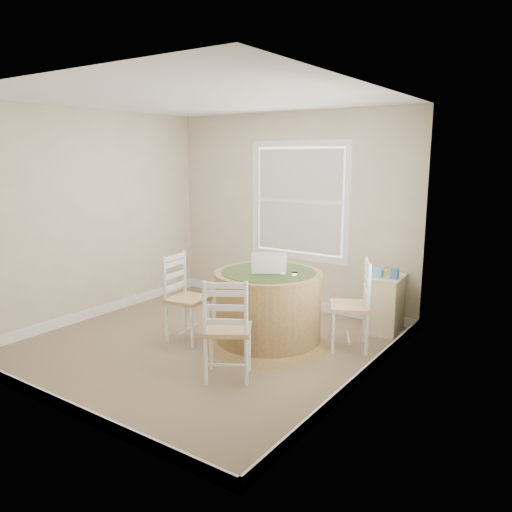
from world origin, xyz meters
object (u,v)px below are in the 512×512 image
Objects in this scene: chair_near at (228,329)px; chair_left at (188,299)px; laptop at (269,269)px; corner_chest at (385,303)px; round_table at (268,306)px; chair_right at (350,306)px.

chair_left is at bearing -60.24° from chair_near.
laptop is 0.70× the size of corner_chest.
chair_near is at bearing -101.28° from round_table.
chair_right reaches higher than corner_chest.
chair_right is at bearing -104.82° from corner_chest.
laptop reaches higher than round_table.
laptop reaches higher than corner_chest.
laptop is at bearing -114.33° from chair_near.
chair_near is 2.17m from corner_chest.
round_table is 0.87m from chair_right.
chair_left is 1.00× the size of chair_right.
chair_near is 1.00× the size of chair_right.
laptop is at bearing -85.84° from chair_right.
laptop is (0.86, 0.33, 0.38)m from chair_left.
chair_left is 1.10m from chair_near.
chair_left is at bearing -143.70° from corner_chest.
chair_near is at bearing -125.78° from chair_left.
round_table is 0.41m from laptop.
chair_left is at bearing -12.71° from laptop.
round_table is 0.89m from chair_near.
corner_chest is at bearing -141.76° from chair_near.
chair_left is 2.28m from corner_chest.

